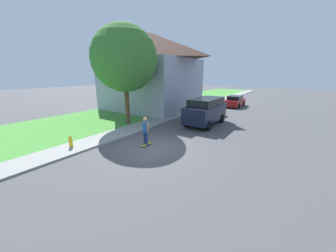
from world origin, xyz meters
The scene contains 10 objects.
ground_plane centered at (0.00, 0.00, 0.00)m, with size 120.00×120.00×0.00m, color #49494C.
lawn centered at (-8.00, 6.00, 0.04)m, with size 10.00×80.00×0.08m.
sidewalk centered at (-3.60, 6.00, 0.05)m, with size 1.80×80.00×0.10m.
house centered at (-7.86, 9.55, 4.42)m, with size 10.28×8.83×8.35m.
lawn_tree_near centered at (-4.97, 2.96, 5.17)m, with size 5.03×5.03×7.62m.
suv_parked centered at (0.38, 6.49, 1.19)m, with size 2.07×4.68×2.17m.
car_down_street centered at (-0.15, 17.23, 0.66)m, with size 1.84×4.25×1.38m.
skateboarder centered at (-0.53, 0.04, 0.95)m, with size 0.41×0.23×1.70m.
skateboard centered at (-0.49, 0.06, 0.08)m, with size 0.22×0.77×0.10m.
fire_hydrant centered at (-3.70, -2.63, 0.42)m, with size 0.20×0.20×0.66m.
Camera 1 is at (6.26, -7.68, 3.99)m, focal length 20.00 mm.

